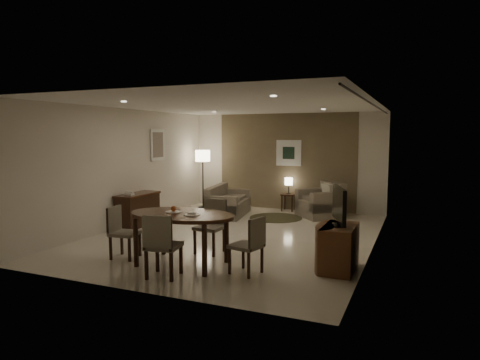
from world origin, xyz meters
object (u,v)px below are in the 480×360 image
at_px(tv_cabinet, 339,248).
at_px(floor_lamp, 203,179).
at_px(armchair, 320,200).
at_px(console_desk, 138,210).
at_px(chair_left, 125,233).
at_px(chair_far, 210,227).
at_px(chair_right, 246,245).
at_px(dining_table, 182,239).
at_px(side_table, 288,202).
at_px(chair_near, 164,245).
at_px(sofa, 229,201).

xyz_separation_m(tv_cabinet, floor_lamp, (-4.67, 4.30, 0.48)).
bearing_deg(armchair, console_desk, -95.84).
relative_size(tv_cabinet, chair_left, 1.02).
distance_m(chair_far, chair_right, 1.30).
xyz_separation_m(dining_table, side_table, (0.17, 5.46, -0.18)).
distance_m(dining_table, armchair, 5.02).
relative_size(side_table, floor_lamp, 0.28).
bearing_deg(chair_near, tv_cabinet, -160.07).
bearing_deg(armchair, dining_table, -55.54).
xyz_separation_m(console_desk, side_table, (2.66, 3.25, -0.14)).
xyz_separation_m(console_desk, chair_far, (2.59, -1.42, 0.10)).
height_order(console_desk, chair_near, chair_near).
bearing_deg(tv_cabinet, chair_left, -167.60).
relative_size(console_desk, chair_right, 1.36).
xyz_separation_m(tv_cabinet, dining_table, (-2.40, -0.71, 0.07)).
height_order(sofa, floor_lamp, floor_lamp).
distance_m(dining_table, sofa, 4.33).
height_order(chair_near, chair_far, chair_near).
height_order(dining_table, floor_lamp, floor_lamp).
xyz_separation_m(dining_table, sofa, (-1.08, 4.19, -0.03)).
relative_size(dining_table, chair_near, 1.86).
relative_size(dining_table, floor_lamp, 1.07).
relative_size(chair_far, chair_left, 1.07).
distance_m(chair_left, chair_right, 2.21).
bearing_deg(tv_cabinet, console_desk, 162.95).
distance_m(tv_cabinet, floor_lamp, 6.36).
bearing_deg(chair_far, chair_right, -35.03).
distance_m(tv_cabinet, chair_left, 3.57).
bearing_deg(chair_far, dining_table, -94.50).
distance_m(tv_cabinet, armchair, 4.35).
xyz_separation_m(console_desk, sofa, (1.41, 1.99, 0.01)).
distance_m(chair_far, armchair, 4.24).
relative_size(console_desk, chair_left, 1.36).
height_order(chair_near, side_table, chair_near).
relative_size(tv_cabinet, armchair, 0.90).
bearing_deg(sofa, chair_near, -176.07).
bearing_deg(console_desk, chair_right, -31.60).
xyz_separation_m(chair_far, armchair, (1.08, 4.10, -0.03)).
distance_m(chair_right, armchair, 4.90).
height_order(sofa, side_table, sofa).
relative_size(tv_cabinet, chair_far, 0.95).
distance_m(dining_table, chair_near, 0.64).
distance_m(chair_left, sofa, 4.25).
distance_m(armchair, floor_lamp, 3.47).
bearing_deg(floor_lamp, tv_cabinet, -42.64).
relative_size(chair_left, armchair, 0.89).
height_order(console_desk, armchair, armchair).
height_order(tv_cabinet, chair_left, chair_left).
relative_size(console_desk, chair_near, 1.25).
bearing_deg(side_table, chair_left, -102.81).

